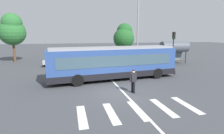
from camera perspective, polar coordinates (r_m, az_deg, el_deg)
name	(u,v)px	position (r m, az deg, el deg)	size (l,w,h in m)	color
ground_plane	(121,93)	(12.86, 2.79, -8.44)	(160.00, 160.00, 0.00)	#424449
city_transit_bus	(114,63)	(16.44, 0.59, 1.42)	(12.45, 3.90, 3.06)	black
pedestrian_crossing_street	(133,80)	(12.71, 6.94, -4.17)	(0.57, 0.38, 1.72)	black
parked_car_silver	(53,59)	(26.01, -18.64, 2.35)	(2.24, 4.65, 1.35)	black
parked_car_teal	(73,59)	(25.65, -12.72, 2.53)	(1.98, 4.56, 1.35)	black
parked_car_blue	(91,59)	(25.65, -7.00, 2.71)	(2.21, 4.64, 1.35)	black
parked_car_white	(109,58)	(26.36, -0.84, 2.99)	(2.13, 4.62, 1.35)	black
parked_car_charcoal	(126,57)	(26.95, 4.51, 3.12)	(2.16, 4.63, 1.35)	black
traffic_light_far_corner	(173,44)	(23.98, 19.32, 7.18)	(0.33, 0.32, 4.54)	#28282B
bus_stop_shelter	(174,47)	(27.07, 19.63, 6.10)	(4.10, 1.54, 3.25)	#28282B
twin_arm_street_lamp	(138,23)	(24.57, 8.40, 13.85)	(3.88, 0.32, 9.37)	#939399
background_tree_left	(12,30)	(30.94, -29.73, 10.49)	(3.89, 3.89, 7.37)	brown
background_tree_right	(124,36)	(32.13, 3.92, 9.92)	(3.76, 3.76, 6.26)	brown
crosswalk_painted_stripes	(138,110)	(10.20, 8.48, -13.69)	(6.67, 2.70, 0.01)	silver
lane_center_line	(117,85)	(14.75, 1.49, -5.94)	(0.16, 24.00, 0.01)	silver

